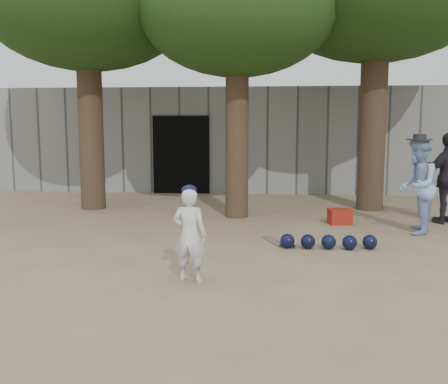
{
  "coord_description": "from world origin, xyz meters",
  "views": [
    {
      "loc": [
        1.21,
        -6.21,
        1.91
      ],
      "look_at": [
        0.6,
        1.0,
        0.95
      ],
      "focal_mm": 40.0,
      "sensor_mm": 36.0,
      "label": 1
    }
  ],
  "objects": [
    {
      "name": "ground",
      "position": [
        0.0,
        0.0,
        0.0
      ],
      "size": [
        70.0,
        70.0,
        0.0
      ],
      "primitive_type": "plane",
      "color": "#937C5E",
      "rests_on": "ground"
    },
    {
      "name": "boy_player",
      "position": [
        0.29,
        -0.29,
        0.58
      ],
      "size": [
        0.47,
        0.35,
        1.17
      ],
      "primitive_type": "imported",
      "rotation": [
        0.0,
        0.0,
        2.98
      ],
      "color": "silver",
      "rests_on": "ground"
    },
    {
      "name": "spectator_blue",
      "position": [
        3.89,
        2.82,
        0.85
      ],
      "size": [
        0.87,
        0.99,
        1.7
      ],
      "primitive_type": "imported",
      "rotation": [
        0.0,
        0.0,
        4.4
      ],
      "color": "#93AEE4",
      "rests_on": "ground"
    },
    {
      "name": "red_bag",
      "position": [
        2.66,
        3.56,
        0.15
      ],
      "size": [
        0.47,
        0.39,
        0.3
      ],
      "primitive_type": "cube",
      "rotation": [
        0.0,
        0.0,
        0.18
      ],
      "color": "#A12815",
      "rests_on": "ground"
    },
    {
      "name": "back_building",
      "position": [
        -0.0,
        10.33,
        1.5
      ],
      "size": [
        16.0,
        5.24,
        3.0
      ],
      "color": "gray",
      "rests_on": "ground"
    },
    {
      "name": "helmet_row",
      "position": [
        2.2,
        1.51,
        0.12
      ],
      "size": [
        1.51,
        0.29,
        0.23
      ],
      "color": "black",
      "rests_on": "ground"
    },
    {
      "name": "bat_pile",
      "position": [
        1.41,
        1.84,
        0.03
      ],
      "size": [
        0.57,
        0.77,
        0.06
      ],
      "color": "silver",
      "rests_on": "ground"
    }
  ]
}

